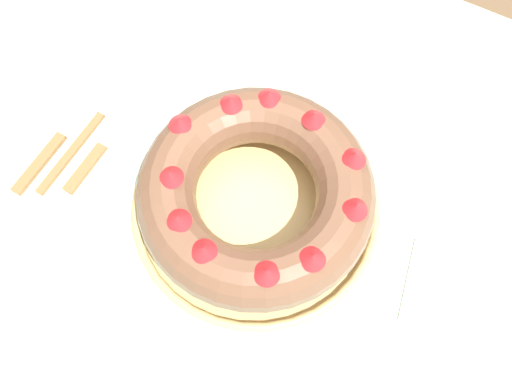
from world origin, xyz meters
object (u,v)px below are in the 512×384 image
at_px(napkin, 468,297).
at_px(fork, 90,129).
at_px(bundt_cake, 256,192).
at_px(cake_knife, 102,147).
at_px(serving_dish, 256,207).
at_px(serving_knife, 61,137).

bearing_deg(napkin, fork, -176.37).
relative_size(bundt_cake, cake_knife, 1.60).
height_order(serving_dish, bundt_cake, bundt_cake).
relative_size(serving_dish, cake_knife, 1.77).
relative_size(cake_knife, napkin, 1.17).
relative_size(serving_dish, serving_knife, 1.41).
bearing_deg(cake_knife, bundt_cake, 6.18).
bearing_deg(napkin, serving_knife, -173.49).
bearing_deg(serving_dish, bundt_cake, 82.65).
distance_m(bundt_cake, napkin, 0.31).
relative_size(serving_dish, bundt_cake, 1.10).
relative_size(serving_dish, fork, 1.62).
height_order(serving_dish, fork, serving_dish).
bearing_deg(napkin, bundt_cake, -174.43).
distance_m(serving_knife, napkin, 0.62).
bearing_deg(serving_dish, cake_knife, -174.36).
distance_m(bundt_cake, cake_knife, 0.26).
height_order(fork, cake_knife, cake_knife).
relative_size(fork, napkin, 1.28).
bearing_deg(serving_knife, cake_knife, 13.43).
xyz_separation_m(serving_knife, napkin, (0.61, 0.07, -0.00)).
distance_m(serving_dish, bundt_cake, 0.05).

